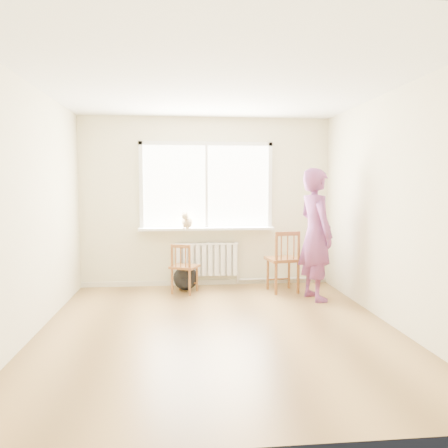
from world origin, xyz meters
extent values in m
plane|color=olive|center=(0.00, 0.00, 0.00)|extent=(4.50, 4.50, 0.00)
plane|color=white|center=(0.00, 0.00, 2.70)|extent=(4.50, 4.50, 0.00)
cube|color=beige|center=(0.00, 2.25, 1.35)|extent=(4.00, 0.01, 2.70)
cube|color=white|center=(0.00, 2.23, 1.60)|extent=(2.00, 0.02, 1.30)
cube|color=white|center=(0.00, 2.21, 2.28)|extent=(2.12, 0.05, 0.06)
cube|color=white|center=(-1.03, 2.21, 1.60)|extent=(0.06, 0.05, 1.42)
cube|color=white|center=(1.03, 2.21, 1.60)|extent=(0.06, 0.05, 1.42)
cube|color=white|center=(0.00, 2.21, 1.60)|extent=(0.04, 0.05, 1.30)
cube|color=white|center=(0.00, 2.14, 0.93)|extent=(2.15, 0.22, 0.04)
cube|color=white|center=(0.00, 2.20, 0.43)|extent=(1.00, 0.02, 0.55)
cube|color=white|center=(0.00, 2.15, 0.43)|extent=(1.00, 0.10, 0.51)
cube|color=white|center=(0.00, 2.15, 0.69)|extent=(1.00, 0.12, 0.03)
cylinder|color=silver|center=(1.25, 2.19, 0.08)|extent=(1.40, 0.04, 0.04)
cube|color=beige|center=(0.00, 2.23, 0.04)|extent=(4.00, 0.03, 0.08)
cube|color=brown|center=(-0.36, 1.73, 0.40)|extent=(0.49, 0.48, 0.04)
cylinder|color=brown|center=(-0.17, 1.80, 0.20)|extent=(0.03, 0.03, 0.40)
cylinder|color=brown|center=(-0.43, 1.92, 0.20)|extent=(0.03, 0.03, 0.40)
cylinder|color=brown|center=(-0.29, 1.54, 0.20)|extent=(0.03, 0.03, 0.40)
cylinder|color=brown|center=(-0.55, 1.66, 0.20)|extent=(0.03, 0.03, 0.40)
cylinder|color=brown|center=(-0.29, 1.54, 0.38)|extent=(0.04, 0.04, 0.75)
cylinder|color=brown|center=(-0.55, 1.66, 0.38)|extent=(0.04, 0.04, 0.75)
cube|color=brown|center=(-0.42, 1.60, 0.73)|extent=(0.29, 0.16, 0.05)
cylinder|color=brown|center=(-0.35, 1.57, 0.57)|extent=(0.02, 0.02, 0.30)
cylinder|color=brown|center=(-0.42, 1.60, 0.57)|extent=(0.02, 0.02, 0.30)
cylinder|color=brown|center=(-0.49, 1.64, 0.57)|extent=(0.02, 0.02, 0.30)
cube|color=brown|center=(1.13, 1.67, 0.50)|extent=(0.53, 0.51, 0.04)
cylinder|color=brown|center=(1.28, 1.87, 0.25)|extent=(0.04, 0.04, 0.50)
cylinder|color=brown|center=(0.93, 1.82, 0.25)|extent=(0.04, 0.04, 0.50)
cylinder|color=brown|center=(1.33, 1.52, 0.25)|extent=(0.04, 0.04, 0.50)
cylinder|color=brown|center=(0.98, 1.47, 0.25)|extent=(0.04, 0.04, 0.50)
cylinder|color=brown|center=(1.33, 1.52, 0.47)|extent=(0.04, 0.04, 0.94)
cylinder|color=brown|center=(0.98, 1.47, 0.47)|extent=(0.04, 0.04, 0.94)
cube|color=brown|center=(1.16, 1.50, 0.91)|extent=(0.38, 0.09, 0.06)
cylinder|color=brown|center=(1.26, 1.51, 0.71)|extent=(0.02, 0.02, 0.38)
cylinder|color=brown|center=(1.16, 1.50, 0.71)|extent=(0.02, 0.02, 0.38)
cylinder|color=brown|center=(1.06, 1.48, 0.71)|extent=(0.02, 0.02, 0.38)
imported|color=#B43C4D|center=(1.48, 1.18, 0.93)|extent=(0.58, 0.76, 1.86)
ellipsoid|color=#D1B58E|center=(-0.31, 2.07, 1.05)|extent=(0.24, 0.30, 0.19)
sphere|color=#D1B58E|center=(-0.35, 1.95, 1.15)|extent=(0.11, 0.11, 0.11)
cone|color=#D1B58E|center=(-0.38, 1.96, 1.20)|extent=(0.04, 0.04, 0.04)
cone|color=#D1B58E|center=(-0.32, 1.94, 1.20)|extent=(0.04, 0.04, 0.04)
cylinder|color=#D1B58E|center=(-0.27, 2.20, 0.99)|extent=(0.07, 0.17, 0.02)
cylinder|color=#D1B58E|center=(-0.37, 1.99, 1.00)|extent=(0.02, 0.02, 0.10)
cylinder|color=#D1B58E|center=(-0.31, 1.97, 1.00)|extent=(0.02, 0.02, 0.10)
ellipsoid|color=black|center=(-0.35, 1.91, 0.19)|extent=(0.41, 0.33, 0.38)
camera|label=1|loc=(-0.42, -4.78, 1.61)|focal=35.00mm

